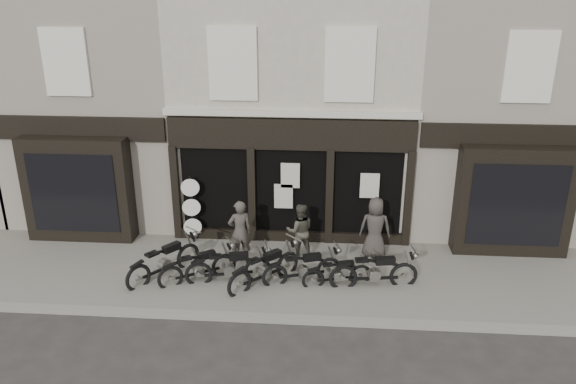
# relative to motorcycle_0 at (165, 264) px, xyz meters

# --- Properties ---
(ground_plane) EXTENTS (90.00, 90.00, 0.00)m
(ground_plane) POSITION_rel_motorcycle_0_xyz_m (3.21, -0.52, -0.45)
(ground_plane) COLOR #2D2B28
(ground_plane) RESTS_ON ground
(pavement) EXTENTS (30.00, 4.20, 0.12)m
(pavement) POSITION_rel_motorcycle_0_xyz_m (3.21, 0.38, -0.39)
(pavement) COLOR slate
(pavement) RESTS_ON ground_plane
(kerb) EXTENTS (30.00, 0.25, 0.13)m
(kerb) POSITION_rel_motorcycle_0_xyz_m (3.21, -1.77, -0.39)
(kerb) COLOR gray
(kerb) RESTS_ON ground_plane
(central_building) EXTENTS (7.30, 6.22, 8.34)m
(central_building) POSITION_rel_motorcycle_0_xyz_m (3.21, 5.43, 3.63)
(central_building) COLOR beige
(central_building) RESTS_ON ground
(neighbour_left) EXTENTS (5.60, 6.73, 8.34)m
(neighbour_left) POSITION_rel_motorcycle_0_xyz_m (-3.14, 5.37, 3.59)
(neighbour_left) COLOR gray
(neighbour_left) RESTS_ON ground
(neighbour_right) EXTENTS (5.60, 6.73, 8.34)m
(neighbour_right) POSITION_rel_motorcycle_0_xyz_m (9.56, 5.37, 3.59)
(neighbour_right) COLOR gray
(neighbour_right) RESTS_ON ground
(motorcycle_0) EXTENTS (1.68, 2.02, 1.14)m
(motorcycle_0) POSITION_rel_motorcycle_0_xyz_m (0.00, 0.00, 0.00)
(motorcycle_0) COLOR black
(motorcycle_0) RESTS_ON ground
(motorcycle_1) EXTENTS (1.94, 1.39, 1.04)m
(motorcycle_1) POSITION_rel_motorcycle_0_xyz_m (0.95, -0.15, -0.04)
(motorcycle_1) COLOR black
(motorcycle_1) RESTS_ON ground
(motorcycle_2) EXTENTS (2.24, 0.86, 1.09)m
(motorcycle_2) POSITION_rel_motorcycle_0_xyz_m (1.78, -0.15, -0.02)
(motorcycle_2) COLOR black
(motorcycle_2) RESTS_ON ground
(motorcycle_3) EXTENTS (1.83, 1.84, 1.12)m
(motorcycle_3) POSITION_rel_motorcycle_0_xyz_m (2.72, -0.19, -0.01)
(motorcycle_3) COLOR black
(motorcycle_3) RESTS_ON ground
(motorcycle_4) EXTENTS (2.09, 1.01, 1.04)m
(motorcycle_4) POSITION_rel_motorcycle_0_xyz_m (3.71, -0.02, -0.04)
(motorcycle_4) COLOR black
(motorcycle_4) RESTS_ON ground
(motorcycle_5) EXTENTS (1.84, 0.77, 0.90)m
(motorcycle_5) POSITION_rel_motorcycle_0_xyz_m (4.63, -0.11, -0.09)
(motorcycle_5) COLOR black
(motorcycle_5) RESTS_ON ground
(motorcycle_6) EXTENTS (2.32, 0.70, 1.11)m
(motorcycle_6) POSITION_rel_motorcycle_0_xyz_m (5.57, -0.13, -0.01)
(motorcycle_6) COLOR black
(motorcycle_6) RESTS_ON ground
(man_left) EXTENTS (0.78, 0.65, 1.82)m
(man_left) POSITION_rel_motorcycle_0_xyz_m (1.90, 0.95, 0.58)
(man_left) COLOR #423C36
(man_left) RESTS_ON pavement
(man_centre) EXTENTS (0.86, 0.72, 1.61)m
(man_centre) POSITION_rel_motorcycle_0_xyz_m (3.54, 1.36, 0.47)
(man_centre) COLOR #434036
(man_centre) RESTS_ON pavement
(man_right) EXTENTS (0.91, 0.63, 1.79)m
(man_right) POSITION_rel_motorcycle_0_xyz_m (5.66, 1.51, 0.57)
(man_right) COLOR #3B3431
(man_right) RESTS_ON pavement
(advert_sign_post) EXTENTS (0.54, 0.35, 2.22)m
(advert_sign_post) POSITION_rel_motorcycle_0_xyz_m (0.29, 2.06, 0.63)
(advert_sign_post) COLOR black
(advert_sign_post) RESTS_ON ground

